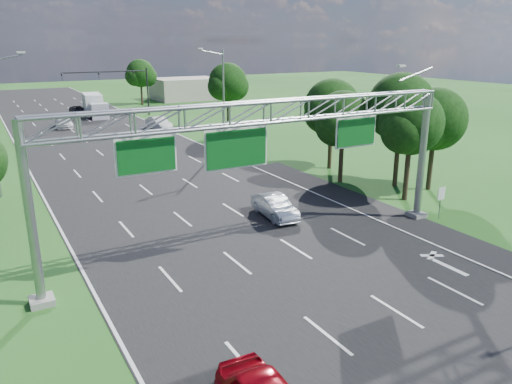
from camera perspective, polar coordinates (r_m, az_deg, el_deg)
ground at (r=42.55m, az=-11.61°, el=1.76°), size 220.00×220.00×0.00m
road at (r=42.55m, az=-11.61°, el=1.76°), size 18.00×180.00×0.02m
road_flare at (r=34.20m, az=13.92°, el=-2.13°), size 3.00×30.00×0.02m
sign_gantry at (r=25.08m, az=1.46°, el=7.77°), size 23.50×1.00×9.56m
regulatory_sign at (r=33.36m, az=20.40°, el=-0.48°), size 0.60×0.08×2.10m
traffic_signal at (r=77.04m, az=-14.89°, el=12.13°), size 12.21×0.24×7.00m
streetlight_r_mid at (r=54.89m, az=-3.92°, el=11.35°), size 2.97×0.22×10.16m
tree_cluster_right at (r=39.75m, az=14.21°, el=8.37°), size 9.91×14.60×8.68m
tree_verge_rd at (r=64.17m, az=-3.20°, el=12.22°), size 5.76×4.80×8.28m
tree_verge_re at (r=91.36m, az=-13.03°, el=12.94°), size 5.76×4.80×7.84m
building_right at (r=98.62m, az=-7.98°, el=11.61°), size 12.00×9.00×4.00m
silver_sedan at (r=31.91m, az=2.17°, el=-1.68°), size 1.83×4.37×1.41m
car_queue_a at (r=70.15m, az=-21.12°, el=7.48°), size 2.51×5.18×1.45m
car_queue_b at (r=82.37m, az=-19.69°, el=8.80°), size 2.08×4.44×1.23m
car_queue_d at (r=65.06m, az=-11.04°, el=7.71°), size 2.17×5.02×1.61m
box_truck at (r=79.24m, az=-18.01°, el=9.36°), size 3.14×8.79×3.25m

